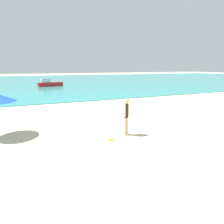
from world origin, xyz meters
name	(u,v)px	position (x,y,z in m)	size (l,w,h in m)	color
water	(50,81)	(0.00, 45.48, 0.03)	(160.00, 60.00, 0.06)	teal
person_standing	(126,115)	(0.16, 6.12, 0.98)	(0.33, 0.28, 1.72)	#DDAD84
frisbee	(111,140)	(-0.75, 5.79, 0.01)	(0.26, 0.26, 0.03)	orange
boat_near	(49,83)	(-1.19, 31.49, 0.52)	(4.04, 1.80, 1.32)	red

